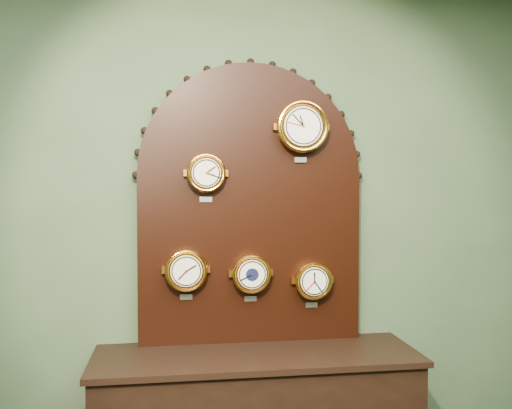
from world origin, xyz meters
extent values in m
plane|color=#3F593D|center=(0.00, 2.50, 1.40)|extent=(4.00, 0.00, 4.00)
cube|color=black|center=(0.00, 2.45, 1.28)|extent=(1.20, 0.06, 0.90)
cylinder|color=black|center=(0.00, 2.45, 1.73)|extent=(1.20, 0.06, 1.20)
cylinder|color=orange|center=(-0.24, 2.39, 1.74)|extent=(0.19, 0.08, 0.19)
torus|color=orange|center=(-0.24, 2.36, 1.74)|extent=(0.20, 0.02, 0.20)
cylinder|color=white|center=(-0.24, 2.35, 1.74)|extent=(0.15, 0.01, 0.15)
cube|color=silver|center=(-0.24, 2.42, 1.60)|extent=(0.07, 0.01, 0.03)
cylinder|color=orange|center=(0.27, 2.39, 1.99)|extent=(0.26, 0.08, 0.26)
torus|color=orange|center=(0.27, 2.36, 1.99)|extent=(0.28, 0.03, 0.28)
cylinder|color=white|center=(0.27, 2.35, 1.99)|extent=(0.21, 0.01, 0.21)
cube|color=silver|center=(0.27, 2.42, 1.81)|extent=(0.07, 0.01, 0.03)
cylinder|color=orange|center=(-0.35, 2.39, 1.23)|extent=(0.20, 0.08, 0.20)
torus|color=orange|center=(-0.35, 2.36, 1.23)|extent=(0.22, 0.02, 0.22)
cylinder|color=white|center=(-0.35, 2.35, 1.23)|extent=(0.16, 0.01, 0.16)
cube|color=silver|center=(-0.35, 2.42, 1.09)|extent=(0.07, 0.01, 0.03)
cylinder|color=orange|center=(0.00, 2.39, 1.21)|extent=(0.19, 0.08, 0.19)
torus|color=orange|center=(0.00, 2.36, 1.21)|extent=(0.21, 0.02, 0.21)
cylinder|color=white|center=(0.00, 2.35, 1.21)|extent=(0.15, 0.01, 0.15)
cube|color=silver|center=(0.00, 2.42, 1.07)|extent=(0.07, 0.01, 0.03)
cylinder|color=#0D153B|center=(0.00, 2.35, 1.21)|extent=(0.07, 0.00, 0.07)
cylinder|color=orange|center=(0.33, 2.39, 1.16)|extent=(0.19, 0.08, 0.19)
torus|color=orange|center=(0.33, 2.36, 1.16)|extent=(0.20, 0.02, 0.20)
cylinder|color=white|center=(0.33, 2.35, 1.16)|extent=(0.15, 0.01, 0.15)
cube|color=silver|center=(0.33, 2.42, 1.02)|extent=(0.06, 0.01, 0.03)
camera|label=1|loc=(-0.41, -0.50, 1.68)|focal=38.79mm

